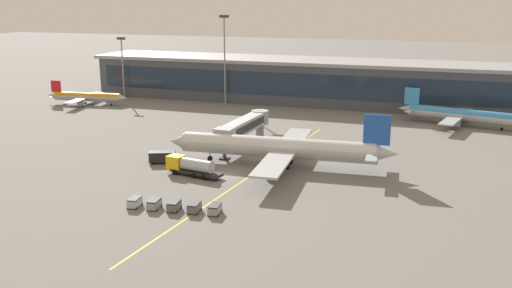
% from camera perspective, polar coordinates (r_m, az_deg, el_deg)
% --- Properties ---
extents(ground_plane, '(700.00, 700.00, 0.00)m').
position_cam_1_polar(ground_plane, '(100.69, -3.17, -3.24)').
color(ground_plane, slate).
extents(apron_lead_in_line, '(8.02, 79.66, 0.01)m').
position_cam_1_polar(apron_lead_in_line, '(100.98, -0.40, -3.16)').
color(apron_lead_in_line, yellow).
rests_on(apron_lead_in_line, ground_plane).
extents(terminal_building, '(177.37, 20.97, 13.00)m').
position_cam_1_polar(terminal_building, '(168.91, 11.93, 6.03)').
color(terminal_building, '#424751').
rests_on(terminal_building, ground_plane).
extents(main_airliner, '(44.38, 35.39, 10.88)m').
position_cam_1_polar(main_airliner, '(105.31, 2.34, -0.36)').
color(main_airliner, '#B2B7BC').
rests_on(main_airliner, ground_plane).
extents(jet_bridge, '(4.95, 22.46, 6.35)m').
position_cam_1_polar(jet_bridge, '(118.62, -1.17, 1.88)').
color(jet_bridge, '#B2B7BC').
rests_on(jet_bridge, ground_plane).
extents(fuel_tanker, '(11.07, 4.32, 3.25)m').
position_cam_1_polar(fuel_tanker, '(100.93, -6.68, -2.24)').
color(fuel_tanker, '#232326').
rests_on(fuel_tanker, ground_plane).
extents(crew_van, '(5.42, 3.81, 2.30)m').
position_cam_1_polar(crew_van, '(109.16, -9.48, -1.28)').
color(crew_van, black).
rests_on(crew_van, ground_plane).
extents(baggage_cart_0, '(1.85, 2.79, 1.48)m').
position_cam_1_polar(baggage_cart_0, '(87.59, -12.28, -5.80)').
color(baggage_cart_0, '#B2B7BC').
rests_on(baggage_cart_0, ground_plane).
extents(baggage_cart_1, '(1.85, 2.79, 1.48)m').
position_cam_1_polar(baggage_cart_1, '(86.31, -10.35, -6.01)').
color(baggage_cart_1, gray).
rests_on(baggage_cart_1, ground_plane).
extents(baggage_cart_2, '(1.85, 2.79, 1.48)m').
position_cam_1_polar(baggage_cart_2, '(85.13, -8.36, -6.22)').
color(baggage_cart_2, '#595B60').
rests_on(baggage_cart_2, ground_plane).
extents(baggage_cart_3, '(1.85, 2.79, 1.48)m').
position_cam_1_polar(baggage_cart_3, '(84.06, -6.32, -6.43)').
color(baggage_cart_3, '#595B60').
rests_on(baggage_cart_3, ground_plane).
extents(baggage_cart_4, '(1.85, 2.79, 1.48)m').
position_cam_1_polar(baggage_cart_4, '(83.10, -4.22, -6.63)').
color(baggage_cart_4, gray).
rests_on(baggage_cart_4, ground_plane).
extents(commuter_jet_far, '(31.58, 25.21, 8.53)m').
position_cam_1_polar(commuter_jet_far, '(148.13, 20.17, 2.81)').
color(commuter_jet_far, '#B2B7BC').
rests_on(commuter_jet_far, ground_plane).
extents(commuter_jet_near, '(25.12, 19.96, 7.12)m').
position_cam_1_polar(commuter_jet_near, '(174.67, -16.87, 4.64)').
color(commuter_jet_near, '#B2B7BC').
rests_on(commuter_jet_near, ground_plane).
extents(apron_light_mast_0, '(2.80, 0.50, 26.22)m').
position_cam_1_polar(apron_light_mast_0, '(166.83, -3.22, 9.20)').
color(apron_light_mast_0, gray).
rests_on(apron_light_mast_0, ground_plane).
extents(apron_light_mast_1, '(2.80, 0.50, 19.19)m').
position_cam_1_polar(apron_light_mast_1, '(183.01, -13.47, 8.16)').
color(apron_light_mast_1, gray).
rests_on(apron_light_mast_1, ground_plane).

